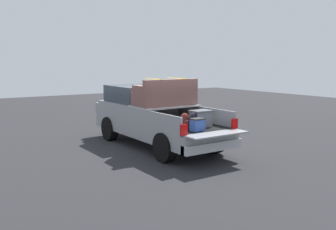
% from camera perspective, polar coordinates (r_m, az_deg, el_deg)
% --- Properties ---
extents(ground_plane, '(40.00, 40.00, 0.00)m').
position_cam_1_polar(ground_plane, '(12.26, -1.57, -4.76)').
color(ground_plane, '#262628').
extents(pickup_truck, '(6.05, 2.06, 2.23)m').
position_cam_1_polar(pickup_truck, '(12.40, -2.51, -0.03)').
color(pickup_truck, gray).
rests_on(pickup_truck, ground_plane).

